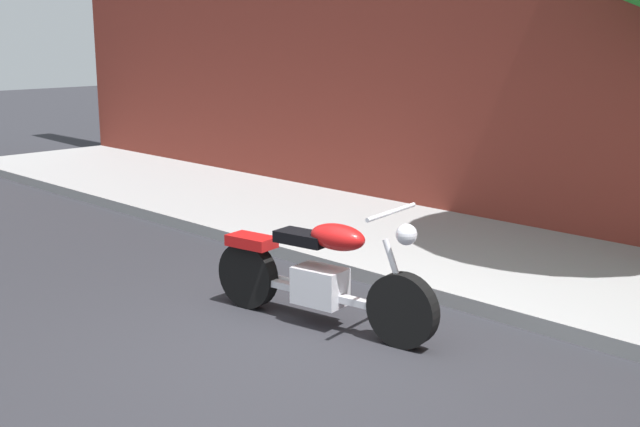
{
  "coord_description": "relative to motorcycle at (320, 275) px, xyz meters",
  "views": [
    {
      "loc": [
        4.25,
        -4.09,
        2.47
      ],
      "look_at": [
        -0.41,
        0.56,
        0.99
      ],
      "focal_mm": 45.39,
      "sensor_mm": 36.0,
      "label": 1
    }
  ],
  "objects": [
    {
      "name": "sidewalk",
      "position": [
        0.41,
        2.56,
        -0.38
      ],
      "size": [
        21.83,
        2.81,
        0.14
      ],
      "primitive_type": "cube",
      "color": "#979797",
      "rests_on": "ground"
    },
    {
      "name": "ground_plane",
      "position": [
        0.41,
        -0.56,
        -0.45
      ],
      "size": [
        60.0,
        60.0,
        0.0
      ],
      "primitive_type": "plane",
      "color": "#28282D"
    },
    {
      "name": "motorcycle",
      "position": [
        0.0,
        0.0,
        0.0
      ],
      "size": [
        2.23,
        0.73,
        1.11
      ],
      "color": "black",
      "rests_on": "ground"
    }
  ]
}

